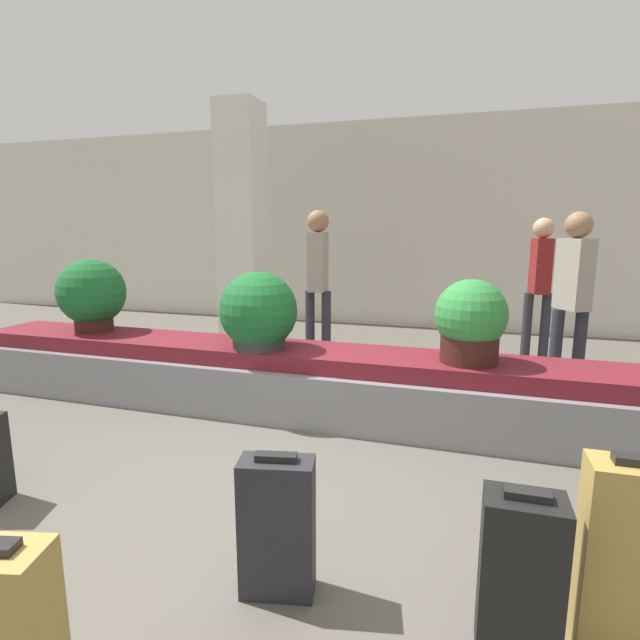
{
  "coord_description": "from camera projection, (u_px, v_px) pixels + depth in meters",
  "views": [
    {
      "loc": [
        1.22,
        -2.37,
        1.57
      ],
      "look_at": [
        0.0,
        1.48,
        0.82
      ],
      "focal_mm": 28.0,
      "sensor_mm": 36.0,
      "label": 1
    }
  ],
  "objects": [
    {
      "name": "potted_plant_0",
      "position": [
        259.0,
        313.0,
        4.15
      ],
      "size": [
        0.65,
        0.65,
        0.65
      ],
      "color": "#2D2D2D",
      "rests_on": "carousel"
    },
    {
      "name": "suitcase_2",
      "position": [
        630.0,
        561.0,
        1.8
      ],
      "size": [
        0.34,
        0.19,
        0.79
      ],
      "rotation": [
        0.0,
        0.0,
        0.03
      ],
      "color": "#A3843D",
      "rests_on": "ground_plane"
    },
    {
      "name": "potted_plant_1",
      "position": [
        92.0,
        295.0,
        4.85
      ],
      "size": [
        0.64,
        0.64,
        0.7
      ],
      "color": "#381914",
      "rests_on": "carousel"
    },
    {
      "name": "pillar",
      "position": [
        242.0,
        225.0,
        6.76
      ],
      "size": [
        0.54,
        0.54,
        3.2
      ],
      "color": "silver",
      "rests_on": "ground_plane"
    },
    {
      "name": "traveler_0",
      "position": [
        573.0,
        287.0,
        4.58
      ],
      "size": [
        0.32,
        0.37,
        1.71
      ],
      "rotation": [
        0.0,
        0.0,
        2.09
      ],
      "color": "#282833",
      "rests_on": "ground_plane"
    },
    {
      "name": "potted_plant_2",
      "position": [
        471.0,
        322.0,
        3.71
      ],
      "size": [
        0.53,
        0.53,
        0.63
      ],
      "color": "#381914",
      "rests_on": "carousel"
    },
    {
      "name": "carousel",
      "position": [
        320.0,
        384.0,
        4.2
      ],
      "size": [
        6.97,
        0.79,
        0.57
      ],
      "color": "gray",
      "rests_on": "ground_plane"
    },
    {
      "name": "traveler_2",
      "position": [
        540.0,
        276.0,
        5.84
      ],
      "size": [
        0.31,
        0.34,
        1.68
      ],
      "rotation": [
        0.0,
        0.0,
        1.73
      ],
      "color": "#282833",
      "rests_on": "ground_plane"
    },
    {
      "name": "traveler_1",
      "position": [
        318.0,
        272.0,
        5.74
      ],
      "size": [
        0.31,
        0.33,
        1.76
      ],
      "rotation": [
        0.0,
        0.0,
        1.66
      ],
      "color": "#282833",
      "rests_on": "ground_plane"
    },
    {
      "name": "suitcase_5",
      "position": [
        520.0,
        578.0,
        1.81
      ],
      "size": [
        0.29,
        0.2,
        0.67
      ],
      "rotation": [
        0.0,
        0.0,
        0.02
      ],
      "color": "black",
      "rests_on": "ground_plane"
    },
    {
      "name": "ground_plane",
      "position": [
        243.0,
        504.0,
        2.87
      ],
      "size": [
        18.0,
        18.0,
        0.0
      ],
      "primitive_type": "plane",
      "color": "#59544C"
    },
    {
      "name": "suitcase_3",
      "position": [
        277.0,
        527.0,
        2.13
      ],
      "size": [
        0.34,
        0.23,
        0.64
      ],
      "rotation": [
        0.0,
        0.0,
        0.21
      ],
      "color": "#232328",
      "rests_on": "ground_plane"
    },
    {
      "name": "back_wall",
      "position": [
        399.0,
        225.0,
        7.82
      ],
      "size": [
        18.0,
        0.06,
        3.2
      ],
      "color": "beige",
      "rests_on": "ground_plane"
    }
  ]
}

